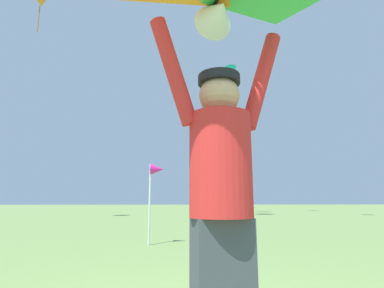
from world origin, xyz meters
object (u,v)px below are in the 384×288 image
object	(u,v)px
marker_flag	(156,174)
kite_flyer_person	(221,195)
distant_kite_teal_far_center	(230,72)
distant_kite_yellow_mid_right	(223,94)

from	to	relation	value
marker_flag	kite_flyer_person	bearing A→B (deg)	-82.21
distant_kite_teal_far_center	kite_flyer_person	bearing A→B (deg)	-101.35
kite_flyer_person	distant_kite_yellow_mid_right	bearing A→B (deg)	80.43
marker_flag	distant_kite_yellow_mid_right	bearing A→B (deg)	77.30
distant_kite_yellow_mid_right	kite_flyer_person	bearing A→B (deg)	-99.57
distant_kite_yellow_mid_right	marker_flag	xyz separation A→B (m)	(-5.85, -25.96, -11.48)
kite_flyer_person	marker_flag	world-z (taller)	kite_flyer_person
kite_flyer_person	distant_kite_yellow_mid_right	xyz separation A→B (m)	(5.19, 30.78, 12.00)
kite_flyer_person	distant_kite_teal_far_center	size ratio (longest dim) A/B	0.91
distant_kite_teal_far_center	marker_flag	distance (m)	16.13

